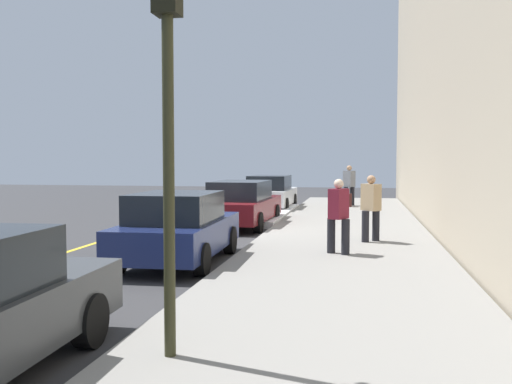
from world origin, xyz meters
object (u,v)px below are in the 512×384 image
object	(u,v)px
pedestrian_burgundy_coat	(338,214)
rolling_suitcase	(349,200)
pedestrian_tan_coat	(371,206)
parked_car_maroon	(242,204)
pedestrian_grey_coat	(349,184)
parked_car_white	(270,193)
traffic_light_pole	(168,81)
parked_car_navy	(178,228)

from	to	relation	value
pedestrian_burgundy_coat	rolling_suitcase	world-z (taller)	pedestrian_burgundy_coat
pedestrian_tan_coat	rolling_suitcase	bearing A→B (deg)	3.99
parked_car_maroon	pedestrian_grey_coat	size ratio (longest dim) A/B	2.66
parked_car_maroon	rolling_suitcase	world-z (taller)	parked_car_maroon
parked_car_white	rolling_suitcase	size ratio (longest dim) A/B	4.72
traffic_light_pole	pedestrian_tan_coat	bearing A→B (deg)	-14.11
pedestrian_tan_coat	traffic_light_pole	distance (m)	9.32
pedestrian_grey_coat	traffic_light_pole	bearing A→B (deg)	175.77
parked_car_maroon	traffic_light_pole	distance (m)	12.78
pedestrian_burgundy_coat	rolling_suitcase	bearing A→B (deg)	0.02
pedestrian_burgundy_coat	rolling_suitcase	xyz separation A→B (m)	(12.52, 0.00, -0.59)
pedestrian_tan_coat	traffic_light_pole	size ratio (longest dim) A/B	0.39
parked_car_maroon	pedestrian_burgundy_coat	bearing A→B (deg)	-149.35
parked_car_navy	traffic_light_pole	bearing A→B (deg)	-162.55
parked_car_maroon	parked_car_white	world-z (taller)	same
pedestrian_burgundy_coat	parked_car_maroon	bearing A→B (deg)	30.65
pedestrian_grey_coat	traffic_light_pole	distance (m)	20.00
parked_car_white	pedestrian_tan_coat	distance (m)	10.62
pedestrian_tan_coat	rolling_suitcase	size ratio (longest dim) A/B	1.80
pedestrian_tan_coat	pedestrian_grey_coat	xyz separation A→B (m)	(11.02, 0.75, 0.07)
parked_car_navy	rolling_suitcase	size ratio (longest dim) A/B	4.61
parked_car_navy	parked_car_white	size ratio (longest dim) A/B	0.98
traffic_light_pole	rolling_suitcase	xyz separation A→B (m)	(19.33, -1.49, -2.58)
parked_car_white	pedestrian_burgundy_coat	distance (m)	12.28
parked_car_navy	rolling_suitcase	world-z (taller)	parked_car_navy
pedestrian_burgundy_coat	pedestrian_grey_coat	bearing A→B (deg)	0.10
parked_car_white	traffic_light_pole	bearing A→B (deg)	-174.23
pedestrian_grey_coat	rolling_suitcase	xyz separation A→B (m)	(-0.52, -0.02, -0.67)
pedestrian_burgundy_coat	pedestrian_tan_coat	bearing A→B (deg)	-19.84
traffic_light_pole	rolling_suitcase	distance (m)	19.56
parked_car_navy	pedestrian_grey_coat	world-z (taller)	pedestrian_grey_coat
parked_car_navy	rolling_suitcase	xyz separation A→B (m)	(13.44, -3.34, -0.32)
pedestrian_burgundy_coat	rolling_suitcase	distance (m)	12.54
parked_car_white	traffic_light_pole	distance (m)	18.85
pedestrian_tan_coat	rolling_suitcase	xyz separation A→B (m)	(10.50, 0.73, -0.60)
traffic_light_pole	rolling_suitcase	size ratio (longest dim) A/B	4.57
pedestrian_burgundy_coat	rolling_suitcase	size ratio (longest dim) A/B	1.77
parked_car_maroon	traffic_light_pole	bearing A→B (deg)	-171.56
parked_car_maroon	traffic_light_pole	world-z (taller)	traffic_light_pole
parked_car_white	rolling_suitcase	world-z (taller)	parked_car_white
parked_car_maroon	parked_car_white	xyz separation A→B (m)	(6.18, 0.03, -0.00)
traffic_light_pole	parked_car_white	bearing A→B (deg)	5.77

